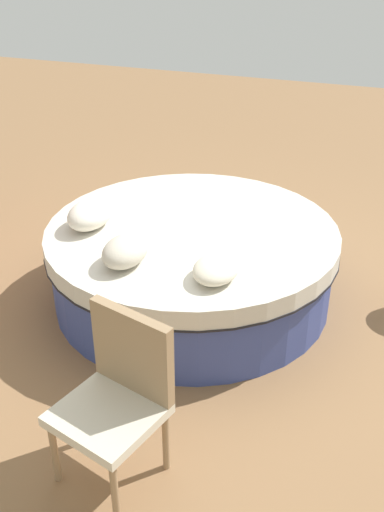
{
  "coord_description": "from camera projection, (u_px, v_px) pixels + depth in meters",
  "views": [
    {
      "loc": [
        -3.85,
        -1.44,
        2.71
      ],
      "look_at": [
        0.0,
        0.0,
        0.38
      ],
      "focal_mm": 41.09,
      "sensor_mm": 36.0,
      "label": 1
    }
  ],
  "objects": [
    {
      "name": "throw_pillow_0",
      "position": [
        91.0,
        214.0,
        4.58
      ],
      "size": [
        0.47,
        0.31,
        0.21
      ],
      "primitive_type": "ellipsoid",
      "color": "silver",
      "rests_on": "round_bed"
    },
    {
      "name": "throw_pillow_1",
      "position": [
        125.0,
        251.0,
        4.07
      ],
      "size": [
        0.42,
        0.29,
        0.2
      ],
      "primitive_type": "ellipsoid",
      "color": "beige",
      "rests_on": "round_bed"
    },
    {
      "name": "throw_pillow_2",
      "position": [
        216.0,
        269.0,
        3.91
      ],
      "size": [
        0.41,
        0.3,
        0.14
      ],
      "primitive_type": "ellipsoid",
      "color": "beige",
      "rests_on": "round_bed"
    },
    {
      "name": "round_bed",
      "position": [
        192.0,
        262.0,
        4.75
      ],
      "size": [
        2.32,
        2.32,
        0.64
      ],
      "color": "#38478C",
      "rests_on": "ground_plane"
    },
    {
      "name": "patio_chair",
      "position": [
        119.0,
        388.0,
        3.12
      ],
      "size": [
        0.62,
        0.63,
        0.98
      ],
      "rotation": [
        0.0,
        0.0,
        1.31
      ],
      "color": "#997A56",
      "rests_on": "ground_plane"
    },
    {
      "name": "ground_plane",
      "position": [
        192.0,
        295.0,
        4.91
      ],
      "size": [
        16.0,
        16.0,
        0.0
      ],
      "primitive_type": "plane",
      "color": "olive"
    }
  ]
}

